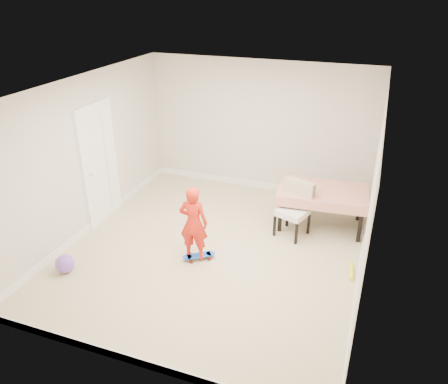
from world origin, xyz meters
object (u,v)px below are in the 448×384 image
(skateboard, at_px, (199,257))
(balloon, at_px, (65,264))
(dining_table, at_px, (321,208))
(child, at_px, (194,225))
(dining_chair, at_px, (293,210))

(skateboard, distance_m, balloon, 1.99)
(dining_table, bearing_deg, skateboard, -138.04)
(dining_table, distance_m, balloon, 4.27)
(dining_table, distance_m, child, 2.39)
(dining_table, relative_size, skateboard, 2.95)
(dining_chair, height_order, skateboard, dining_chair)
(dining_table, xyz_separation_m, skateboard, (-1.60, -1.69, -0.31))
(skateboard, bearing_deg, child, 151.81)
(dining_table, relative_size, child, 1.25)
(dining_chair, xyz_separation_m, balloon, (-2.92, -2.18, -0.33))
(skateboard, xyz_separation_m, child, (-0.07, -0.01, 0.56))
(child, height_order, balloon, child)
(dining_chair, distance_m, child, 1.75)
(dining_chair, bearing_deg, skateboard, -116.35)
(dining_table, relative_size, balloon, 5.33)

